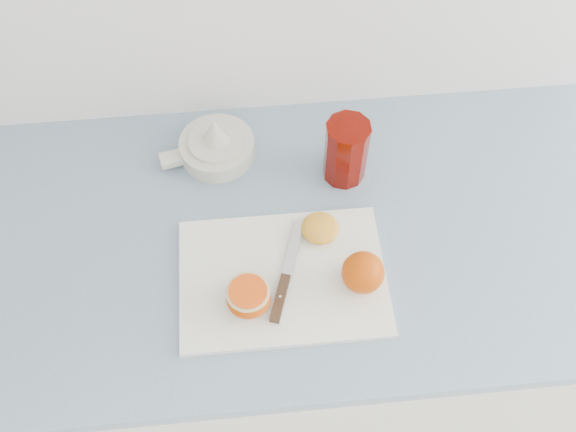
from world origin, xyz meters
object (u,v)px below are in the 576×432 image
Objects in this scene: counter at (294,326)px; half_orange at (248,297)px; cutting_board at (283,277)px; red_tumbler at (346,153)px; citrus_juicer at (216,145)px.

counter is 0.51m from half_orange.
red_tumbler reaches higher than cutting_board.
red_tumbler is (0.14, 0.22, 0.06)m from cutting_board.
red_tumbler reaches higher than counter.
citrus_juicer is at bearing 163.69° from red_tumbler.
red_tumbler reaches higher than citrus_juicer.
red_tumbler is at bearing -16.31° from citrus_juicer.
counter is 31.96× the size of half_orange.
red_tumbler is at bearing 52.95° from half_orange.
half_orange is at bearing -127.05° from red_tumbler.
cutting_board is at bearing -107.99° from counter.
citrus_juicer is (-0.13, 0.18, 0.47)m from counter.
cutting_board is at bearing -122.35° from red_tumbler.
citrus_juicer is at bearing 97.24° from half_orange.
counter is 12.88× the size of citrus_juicer.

